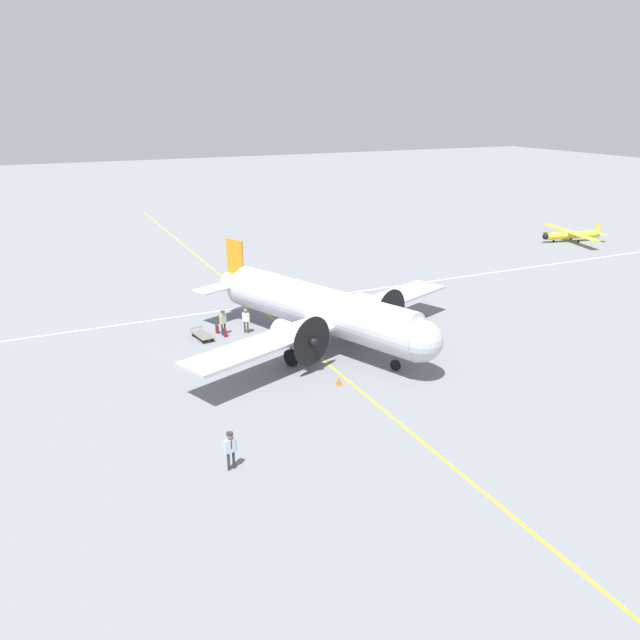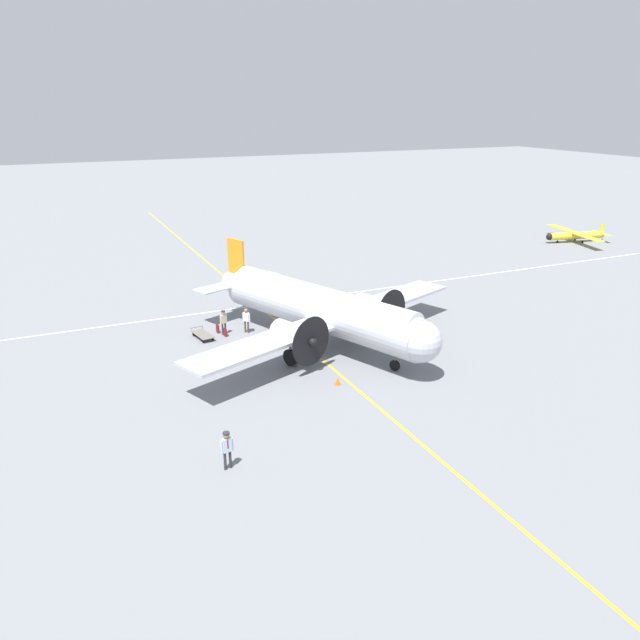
% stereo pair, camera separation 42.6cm
% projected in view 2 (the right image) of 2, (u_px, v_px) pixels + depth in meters
% --- Properties ---
extents(ground_plane, '(300.00, 300.00, 0.00)m').
position_uv_depth(ground_plane, '(320.00, 344.00, 43.38)').
color(ground_plane, slate).
extents(apron_line_eastwest, '(120.00, 0.16, 0.01)m').
position_uv_depth(apron_line_eastwest, '(306.00, 346.00, 42.97)').
color(apron_line_eastwest, gold).
rests_on(apron_line_eastwest, ground_plane).
extents(apron_line_northsouth, '(0.16, 120.00, 0.01)m').
position_uv_depth(apron_line_northsouth, '(270.00, 304.00, 51.95)').
color(apron_line_northsouth, silver).
rests_on(apron_line_northsouth, ground_plane).
extents(airliner_main, '(19.34, 22.72, 6.07)m').
position_uv_depth(airliner_main, '(325.00, 310.00, 42.22)').
color(airliner_main, silver).
rests_on(airliner_main, ground_plane).
extents(crew_foreground, '(0.37, 0.63, 1.89)m').
position_uv_depth(crew_foreground, '(227.00, 446.00, 28.30)').
color(crew_foreground, '#2D2D33').
rests_on(crew_foreground, ground_plane).
extents(passenger_boarding, '(0.39, 0.58, 1.81)m').
position_uv_depth(passenger_boarding, '(223.00, 320.00, 44.79)').
color(passenger_boarding, navy).
rests_on(passenger_boarding, ground_plane).
extents(ramp_agent, '(0.50, 0.44, 1.84)m').
position_uv_depth(ramp_agent, '(246.00, 318.00, 45.15)').
color(ramp_agent, '#473D2D').
rests_on(ramp_agent, ground_plane).
extents(suitcase_near_door, '(0.42, 0.15, 0.66)m').
position_uv_depth(suitcase_near_door, '(218.00, 329.00, 45.39)').
color(suitcase_near_door, maroon).
rests_on(suitcase_near_door, ground_plane).
extents(suitcase_upright_spare, '(0.40, 0.15, 0.64)m').
position_uv_depth(suitcase_upright_spare, '(225.00, 332.00, 44.72)').
color(suitcase_upright_spare, maroon).
rests_on(suitcase_upright_spare, ground_plane).
extents(baggage_cart, '(2.27, 1.27, 0.56)m').
position_uv_depth(baggage_cart, '(203.00, 335.00, 44.33)').
color(baggage_cart, '#6B665B').
rests_on(baggage_cart, ground_plane).
extents(light_aircraft_distant, '(10.30, 7.79, 1.99)m').
position_uv_depth(light_aircraft_distant, '(575.00, 235.00, 74.35)').
color(light_aircraft_distant, yellow).
rests_on(light_aircraft_distant, ground_plane).
extents(traffic_cone, '(0.37, 0.37, 0.49)m').
position_uv_depth(traffic_cone, '(338.00, 381.00, 37.11)').
color(traffic_cone, orange).
rests_on(traffic_cone, ground_plane).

